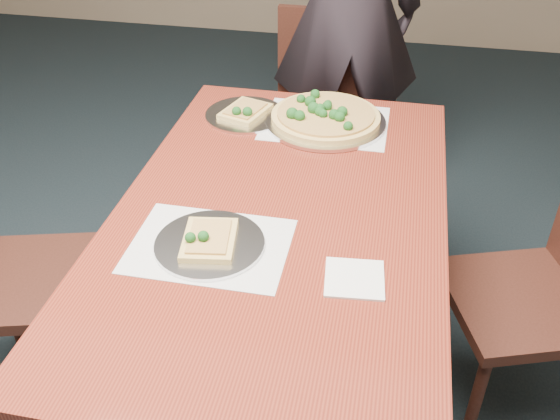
% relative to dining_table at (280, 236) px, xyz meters
% --- Properties ---
extents(dining_table, '(0.90, 1.50, 0.75)m').
position_rel_dining_table_xyz_m(dining_table, '(0.00, 0.00, 0.00)').
color(dining_table, '#601C13').
rests_on(dining_table, ground).
extents(chair_far, '(0.42, 0.42, 0.91)m').
position_rel_dining_table_xyz_m(chair_far, '(-0.05, 1.15, -0.14)').
color(chair_far, black).
rests_on(chair_far, ground).
extents(chair_right, '(0.53, 0.53, 0.91)m').
position_rel_dining_table_xyz_m(chair_right, '(0.79, 0.12, -0.14)').
color(chair_right, black).
rests_on(chair_right, ground).
extents(diner, '(0.74, 0.56, 1.82)m').
position_rel_dining_table_xyz_m(diner, '(0.03, 1.29, 0.25)').
color(diner, black).
rests_on(diner, ground).
extents(placemat_main, '(0.42, 0.32, 0.00)m').
position_rel_dining_table_xyz_m(placemat_main, '(0.05, 0.53, 0.09)').
color(placemat_main, white).
rests_on(placemat_main, dining_table).
extents(placemat_near, '(0.40, 0.30, 0.00)m').
position_rel_dining_table_xyz_m(placemat_near, '(-0.14, -0.19, 0.09)').
color(placemat_near, white).
rests_on(placemat_near, dining_table).
extents(pizza_pan, '(0.41, 0.41, 0.07)m').
position_rel_dining_table_xyz_m(pizza_pan, '(0.05, 0.53, 0.12)').
color(pizza_pan, silver).
rests_on(pizza_pan, dining_table).
extents(slice_plate_near, '(0.28, 0.28, 0.06)m').
position_rel_dining_table_xyz_m(slice_plate_near, '(-0.14, -0.19, 0.11)').
color(slice_plate_near, silver).
rests_on(slice_plate_near, dining_table).
extents(slice_plate_far, '(0.28, 0.28, 0.06)m').
position_rel_dining_table_xyz_m(slice_plate_far, '(-0.23, 0.53, 0.10)').
color(slice_plate_far, silver).
rests_on(slice_plate_far, dining_table).
extents(napkin, '(0.15, 0.15, 0.01)m').
position_rel_dining_table_xyz_m(napkin, '(0.23, -0.24, 0.09)').
color(napkin, white).
rests_on(napkin, dining_table).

